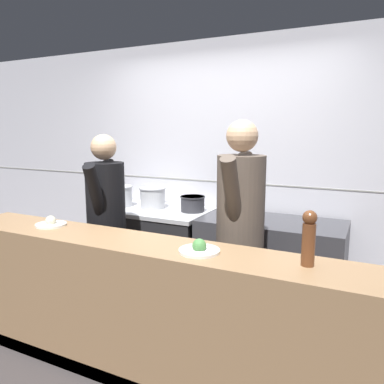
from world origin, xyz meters
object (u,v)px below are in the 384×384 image
Objects in this scene: stock_pot at (120,195)px; plated_dish_appetiser at (199,249)px; plated_dish_main at (51,223)px; chef_sous at (240,225)px; braising_pot at (193,203)px; chef_head_cook at (106,219)px; oven_range at (156,249)px; sauce_pot at (153,197)px; pepper_mill at (309,237)px.

plated_dish_appetiser is (1.51, -1.23, -0.01)m from stock_pot.
plated_dish_main is 0.13× the size of chef_sous.
braising_pot is 1.09× the size of plated_dish_main.
oven_range is at bearing 68.54° from chef_head_cook.
stock_pot is at bearing -169.71° from sauce_pot.
stock_pot reaches higher than oven_range.
stock_pot is 0.88× the size of pepper_mill.
plated_dish_main is 1.93m from pepper_mill.
chef_sous is at bearing -29.23° from oven_range.
pepper_mill reaches higher than plated_dish_main.
stock_pot reaches higher than plated_dish_appetiser.
chef_head_cook is (0.13, 0.50, -0.06)m from plated_dish_main.
plated_dish_main is (-0.19, -1.22, 0.54)m from oven_range.
braising_pot is 1.00× the size of plated_dish_appetiser.
oven_range is 1.34m from plated_dish_main.
oven_range is 4.54× the size of plated_dish_appetiser.
chef_sous reaches higher than sauce_pot.
plated_dish_main is (-0.60, -1.27, 0.02)m from braising_pot.
pepper_mill is at bearing -28.60° from stock_pot.
sauce_pot is 1.24m from plated_dish_main.
plated_dish_main is at bearing -97.20° from sauce_pot.
plated_dish_appetiser is 0.14× the size of chef_sous.
pepper_mill is at bearing -35.10° from oven_range.
oven_range is 0.69m from stock_pot.
sauce_pot is 1.19× the size of plated_dish_main.
sauce_pot is 0.45m from braising_pot.
pepper_mill is (2.14, -1.17, 0.13)m from stock_pot.
chef_head_cook reaches higher than braising_pot.
sauce_pot is 0.17× the size of chef_head_cook.
stock_pot is 0.17× the size of chef_head_cook.
pepper_mill is 0.83m from chef_sous.
sauce_pot is at bearing -175.02° from braising_pot.
chef_head_cook is 0.94× the size of chef_sous.
oven_range is 4.54× the size of braising_pot.
pepper_mill is 1.88m from chef_head_cook.
chef_sous is (1.21, 0.07, 0.06)m from chef_head_cook.
plated_dish_appetiser is at bearing -49.08° from oven_range.
chef_sous is at bearing 23.05° from plated_dish_main.
stock_pot is 0.38m from sauce_pot.
sauce_pot is at bearing 158.17° from oven_range.
braising_pot is 0.90m from chef_head_cook.
chef_sous is (1.19, -0.66, -0.01)m from sauce_pot.
sauce_pot reaches higher than plated_dish_main.
stock_pot is 2.44m from pepper_mill.
sauce_pot is (-0.03, 0.01, 0.55)m from oven_range.
chef_head_cook is at bearing -91.73° from sauce_pot.
chef_head_cook is at bearing 154.24° from plated_dish_appetiser.
braising_pot is at bearing 7.40° from stock_pot.
plated_dish_main is at bearing -115.38° from braising_pot.
sauce_pot is 1.73m from plated_dish_appetiser.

